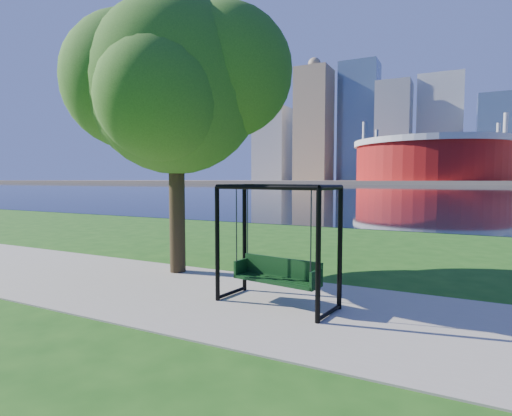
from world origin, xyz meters
The scene contains 8 objects.
ground centered at (0.00, 0.00, 0.00)m, with size 900.00×900.00×0.00m, color #1E5114.
path centered at (0.00, -0.50, 0.01)m, with size 120.00×4.00×0.03m, color #9E937F.
river centered at (0.00, 102.00, 0.01)m, with size 900.00×180.00×0.02m, color black.
far_bank centered at (0.00, 306.00, 1.00)m, with size 900.00×228.00×2.00m, color #937F60.
stadium centered at (-10.00, 235.00, 14.23)m, with size 83.00×83.00×32.00m.
skyline centered at (-4.27, 319.39, 35.89)m, with size 392.00×66.00×96.50m.
swing centered at (0.48, -0.41, 1.09)m, with size 2.32×1.26×2.25m.
park_tree centered at (-2.87, 0.94, 4.73)m, with size 5.49×4.95×6.81m.
Camera 1 is at (3.41, -7.09, 2.34)m, focal length 28.00 mm.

